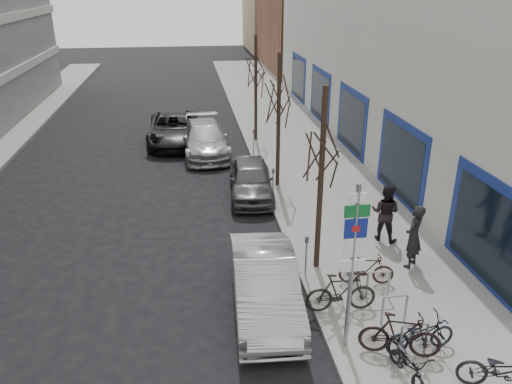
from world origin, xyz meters
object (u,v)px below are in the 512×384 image
object	(u,v)px
pedestrian_near	(414,236)
pedestrian_far	(385,212)
bike_near_left	(408,360)
highway_sign_pole	(353,259)
parked_car_back	(205,139)
parked_car_mid	(251,179)
lane_car	(174,128)
tree_near	(323,138)
meter_front	(306,253)
parked_car_front	(265,284)
bike_far_inner	(367,269)
meter_back	(254,139)
bike_mid_curb	(421,331)
meter_mid	(273,181)
tree_mid	(279,89)
bike_mid_inner	(341,292)
bike_rack	(395,306)
bike_near_right	(400,334)
tree_far	(256,64)
bike_far_curb	(506,368)

from	to	relation	value
pedestrian_near	pedestrian_far	bearing A→B (deg)	-128.48
bike_near_left	highway_sign_pole	bearing A→B (deg)	123.99
highway_sign_pole	parked_car_back	size ratio (longest dim) A/B	0.79
parked_car_mid	lane_car	xyz separation A→B (m)	(-3.13, 7.67, 0.06)
tree_near	meter_front	xyz separation A→B (m)	(-0.45, -0.50, -3.19)
meter_front	parked_car_front	distance (m)	1.81
lane_car	pedestrian_near	world-z (taller)	pedestrian_near
bike_far_inner	parked_car_mid	size ratio (longest dim) A/B	0.37
parked_car_back	meter_back	bearing A→B (deg)	-23.42
meter_back	parked_car_front	bearing A→B (deg)	-96.38
meter_front	bike_mid_curb	size ratio (longest dim) A/B	0.75
meter_mid	parked_car_front	world-z (taller)	parked_car_front
meter_front	bike_far_inner	xyz separation A→B (m)	(1.58, -0.61, -0.30)
tree_mid	bike_near_left	size ratio (longest dim) A/B	3.18
bike_mid_inner	parked_car_back	bearing A→B (deg)	13.66
bike_mid_curb	parked_car_mid	distance (m)	10.06
parked_car_front	meter_back	bearing A→B (deg)	86.48
bike_rack	pedestrian_far	xyz separation A→B (m)	(1.37, 4.23, 0.46)
tree_mid	parked_car_mid	size ratio (longest dim) A/B	1.31
bike_near_left	bike_near_right	bearing A→B (deg)	76.00
tree_mid	bike_far_inner	xyz separation A→B (m)	(1.13, -7.61, -3.49)
tree_mid	tree_far	world-z (taller)	same
bike_rack	pedestrian_near	world-z (taller)	pedestrian_near
bike_far_curb	parked_car_front	bearing A→B (deg)	71.55
bike_near_right	bike_far_curb	size ratio (longest dim) A/B	0.98
meter_front	pedestrian_near	bearing A→B (deg)	2.25
tree_near	meter_back	world-z (taller)	tree_near
tree_near	meter_front	world-z (taller)	tree_near
tree_near	parked_car_front	bearing A→B (deg)	-137.19
tree_far	bike_mid_inner	distance (m)	15.59
tree_mid	bike_far_curb	bearing A→B (deg)	-77.64
meter_mid	parked_car_back	distance (m)	6.79
bike_far_inner	pedestrian_far	distance (m)	2.88
lane_car	bike_far_curb	bearing A→B (deg)	-68.85
bike_near_left	parked_car_back	xyz separation A→B (m)	(-3.48, 16.14, 0.09)
parked_car_back	pedestrian_far	world-z (taller)	pedestrian_far
meter_mid	parked_car_mid	bearing A→B (deg)	132.84
tree_near	parked_car_front	distance (m)	4.16
tree_mid	lane_car	xyz separation A→B (m)	(-4.33, 6.98, -3.33)
tree_near	bike_near_left	world-z (taller)	tree_near
parked_car_back	pedestrian_near	distance (m)	13.00
tree_far	meter_mid	world-z (taller)	tree_far
highway_sign_pole	bike_mid_curb	xyz separation A→B (m)	(1.60, -0.40, -1.79)
bike_rack	tree_mid	bearing A→B (deg)	97.28
parked_car_mid	parked_car_back	xyz separation A→B (m)	(-1.56, 5.58, 0.06)
meter_front	bike_mid_curb	distance (m)	3.88
meter_mid	bike_far_curb	bearing A→B (deg)	-73.58
meter_back	lane_car	distance (m)	4.89
meter_mid	parked_car_mid	distance (m)	1.12
tree_far	pedestrian_near	size ratio (longest dim) A/B	2.82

